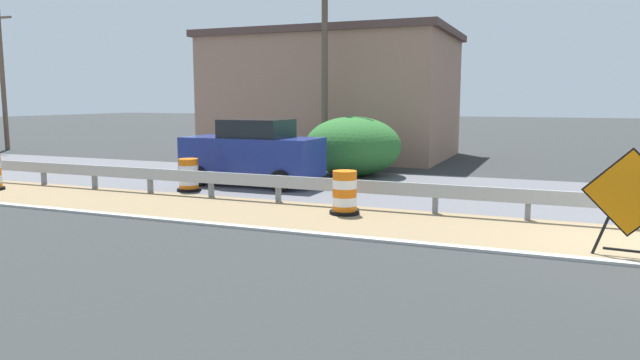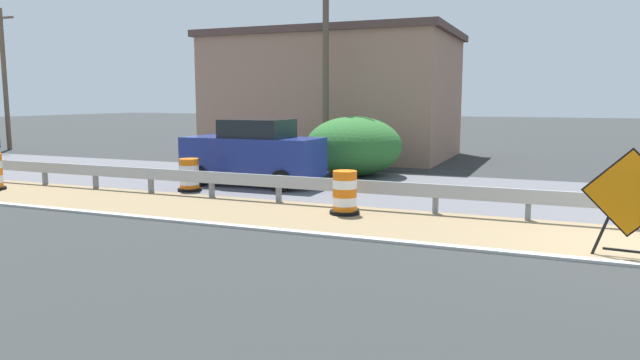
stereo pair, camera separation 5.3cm
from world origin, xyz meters
name	(u,v)px [view 1 (the left image)]	position (x,y,z in m)	size (l,w,h in m)	color
far_lane_asphalt	(623,201)	(5.40, 0.00, 0.00)	(6.78, 120.00, 0.00)	#56565B
guardrail_median	(634,204)	(1.78, 0.15, 0.52)	(0.18, 59.96, 0.71)	#999EA3
warning_sign_diamond	(630,198)	(-0.79, 0.50, 1.04)	(0.20, 1.52, 1.90)	black
traffic_barrel_nearest	(345,195)	(0.96, 6.24, 0.46)	(0.71, 0.71, 1.02)	orange
traffic_barrel_close	(189,177)	(2.46, 11.65, 0.43)	(0.70, 0.70, 0.96)	orange
car_lead_near_lane	(253,152)	(4.24, 10.48, 1.03)	(2.02, 4.30, 2.06)	navy
roadside_shop_near	(333,95)	(14.10, 11.58, 2.87)	(7.41, 11.07, 5.71)	#93705B
utility_pole_near	(325,46)	(9.55, 10.20, 4.72)	(0.24, 1.80, 9.11)	brown
utility_pole_mid	(2,77)	(10.54, 28.76, 3.82)	(0.24, 1.80, 7.33)	brown
bush_roadside	(353,146)	(7.56, 8.33, 1.04)	(3.37, 3.37, 2.08)	#286028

